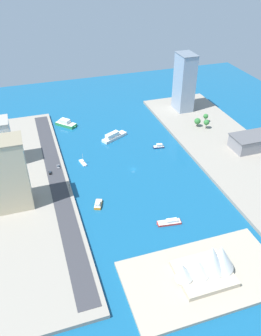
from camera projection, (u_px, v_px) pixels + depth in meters
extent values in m
plane|color=#145684|center=(133.00, 169.00, 278.29)|extent=(440.00, 440.00, 0.00)
cube|color=gray|center=(228.00, 150.00, 300.02)|extent=(70.00, 240.00, 2.61)
cube|color=gray|center=(21.00, 188.00, 255.10)|extent=(70.00, 240.00, 2.61)
cube|color=#A89E89|center=(203.00, 276.00, 190.17)|extent=(87.93, 47.96, 2.00)
cube|color=#38383D|center=(57.00, 180.00, 261.09)|extent=(12.24, 228.00, 0.15)
cube|color=silver|center=(114.00, 137.00, 319.39)|extent=(26.20, 18.36, 2.47)
cone|color=silver|center=(125.00, 132.00, 327.61)|extent=(3.01, 3.01, 2.22)
cube|color=white|center=(112.00, 135.00, 315.87)|extent=(14.46, 10.67, 4.09)
cube|color=beige|center=(114.00, 136.00, 318.67)|extent=(25.15, 17.62, 0.10)
cube|color=#1E284C|center=(159.00, 147.00, 305.83)|extent=(9.90, 5.36, 1.30)
cone|color=#1E284C|center=(153.00, 147.00, 305.21)|extent=(1.34, 1.34, 1.17)
cube|color=white|center=(159.00, 145.00, 304.88)|extent=(5.33, 3.49, 2.37)
cube|color=beige|center=(159.00, 146.00, 305.44)|extent=(9.50, 5.14, 0.10)
cube|color=red|center=(169.00, 223.00, 225.90)|extent=(15.98, 6.86, 1.41)
cone|color=red|center=(157.00, 224.00, 224.67)|extent=(1.43, 1.43, 1.27)
cube|color=white|center=(172.00, 221.00, 225.29)|extent=(7.52, 4.03, 1.72)
cube|color=beige|center=(169.00, 222.00, 225.48)|extent=(15.34, 6.58, 0.10)
cube|color=orange|center=(98.00, 204.00, 240.70)|extent=(7.85, 10.86, 1.89)
cone|color=orange|center=(99.00, 199.00, 245.20)|extent=(2.21, 2.21, 1.70)
cube|color=white|center=(98.00, 203.00, 238.43)|extent=(4.40, 5.35, 2.15)
cube|color=beige|center=(98.00, 203.00, 240.14)|extent=(7.54, 10.42, 0.10)
cube|color=#2D8C4C|center=(66.00, 124.00, 340.19)|extent=(20.34, 20.82, 2.94)
cone|color=#2D8C4C|center=(75.00, 127.00, 335.83)|extent=(3.74, 3.74, 2.65)
cube|color=white|center=(65.00, 121.00, 338.77)|extent=(10.97, 11.10, 3.55)
cube|color=beige|center=(66.00, 123.00, 339.33)|extent=(19.53, 19.99, 0.10)
cube|color=white|center=(83.00, 163.00, 284.85)|extent=(5.21, 10.68, 1.09)
cone|color=white|center=(86.00, 166.00, 280.97)|extent=(1.16, 1.16, 0.98)
cube|color=white|center=(82.00, 161.00, 285.08)|extent=(3.21, 4.17, 1.02)
cube|color=beige|center=(83.00, 162.00, 284.51)|extent=(5.00, 10.25, 0.10)
cylinder|color=silver|center=(83.00, 158.00, 281.85)|extent=(0.24, 0.24, 8.25)
cube|color=gray|center=(254.00, 142.00, 298.08)|extent=(37.83, 20.65, 11.29)
cube|color=#59595C|center=(255.00, 136.00, 294.67)|extent=(39.34, 21.48, 0.80)
cube|color=#C6B793|center=(4.00, 176.00, 222.91)|extent=(29.83, 17.91, 50.21)
cube|color=#8C9EB2|center=(184.00, 83.00, 351.44)|extent=(15.44, 22.11, 57.16)
cube|color=slate|center=(187.00, 54.00, 335.12)|extent=(16.05, 23.00, 0.80)
cylinder|color=black|center=(57.00, 166.00, 276.46)|extent=(0.27, 0.65, 0.64)
cylinder|color=black|center=(59.00, 166.00, 276.85)|extent=(0.27, 0.65, 0.64)
cylinder|color=black|center=(57.00, 168.00, 274.03)|extent=(0.27, 0.65, 0.64)
cylinder|color=black|center=(60.00, 168.00, 274.42)|extent=(0.27, 0.65, 0.64)
cube|color=#B7B7BC|center=(58.00, 167.00, 275.29)|extent=(2.05, 4.44, 0.72)
cube|color=#262D38|center=(58.00, 166.00, 274.78)|extent=(1.75, 2.51, 0.49)
cylinder|color=black|center=(52.00, 174.00, 267.44)|extent=(0.25, 0.64, 0.64)
cylinder|color=black|center=(49.00, 174.00, 266.98)|extent=(0.25, 0.64, 0.64)
cylinder|color=black|center=(51.00, 172.00, 269.78)|extent=(0.25, 0.64, 0.64)
cylinder|color=black|center=(49.00, 172.00, 269.32)|extent=(0.25, 0.64, 0.64)
cube|color=black|center=(50.00, 173.00, 268.23)|extent=(1.98, 4.28, 0.74)
cube|color=#262D38|center=(50.00, 172.00, 268.03)|extent=(1.74, 2.40, 0.56)
cylinder|color=black|center=(70.00, 188.00, 248.46)|extent=(0.18, 0.18, 5.50)
cube|color=black|center=(69.00, 185.00, 246.63)|extent=(0.36, 0.36, 1.00)
sphere|color=red|center=(69.00, 184.00, 246.43)|extent=(0.24, 0.24, 0.24)
sphere|color=yellow|center=(69.00, 185.00, 246.63)|extent=(0.24, 0.24, 0.24)
sphere|color=green|center=(69.00, 185.00, 246.83)|extent=(0.24, 0.24, 0.24)
cube|color=#BCAD93|center=(204.00, 273.00, 188.76)|extent=(29.89, 25.80, 3.00)
cone|color=white|center=(221.00, 257.00, 185.55)|extent=(15.77, 13.74, 18.49)
cone|color=white|center=(213.00, 258.00, 183.69)|extent=(15.57, 12.86, 20.30)
cone|color=white|center=(198.00, 267.00, 184.00)|extent=(13.33, 12.37, 11.36)
cone|color=white|center=(183.00, 271.00, 181.45)|extent=(11.76, 9.80, 12.69)
cylinder|color=brown|center=(205.00, 120.00, 340.57)|extent=(0.50, 0.50, 4.33)
sphere|color=#2D7233|center=(206.00, 116.00, 338.26)|extent=(4.85, 4.85, 4.85)
cylinder|color=brown|center=(197.00, 125.00, 332.98)|extent=(0.50, 0.50, 3.31)
sphere|color=#2D7233|center=(197.00, 121.00, 330.71)|extent=(5.97, 5.97, 5.97)
cylinder|color=brown|center=(206.00, 126.00, 329.30)|extent=(0.50, 0.50, 4.39)
sphere|color=#2D7233|center=(207.00, 122.00, 326.85)|extent=(5.38, 5.38, 5.38)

